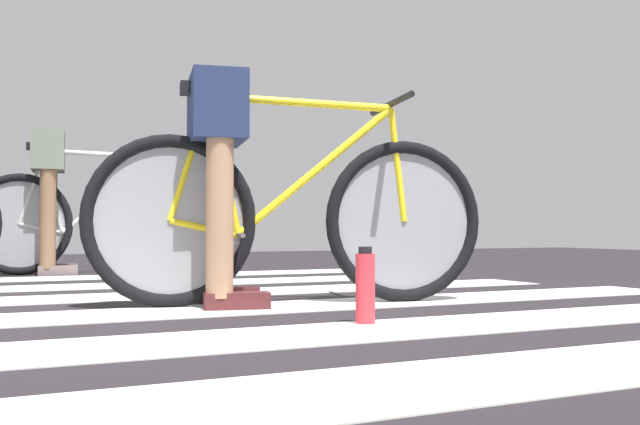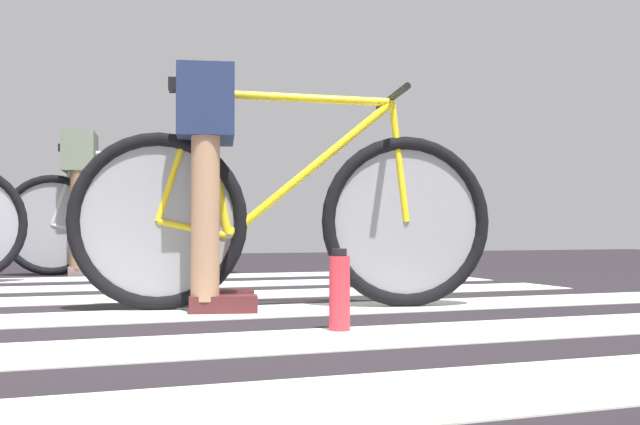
# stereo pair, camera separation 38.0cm
# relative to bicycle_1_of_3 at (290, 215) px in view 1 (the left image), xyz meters

# --- Properties ---
(ground) EXTENTS (18.00, 14.00, 0.02)m
(ground) POSITION_rel_bicycle_1_of_3_xyz_m (-0.72, 0.16, -0.40)
(ground) COLOR black
(crosswalk_markings) EXTENTS (5.46, 5.03, 0.00)m
(crosswalk_markings) POSITION_rel_bicycle_1_of_3_xyz_m (-0.76, -0.09, -0.38)
(crosswalk_markings) COLOR silver
(crosswalk_markings) RESTS_ON ground
(bicycle_1_of_3) EXTENTS (1.71, 0.57, 0.93)m
(bicycle_1_of_3) POSITION_rel_bicycle_1_of_3_xyz_m (0.00, 0.00, 0.00)
(bicycle_1_of_3) COLOR black
(bicycle_1_of_3) RESTS_ON ground
(cyclist_1_of_3) EXTENTS (0.38, 0.45, 0.96)m
(cyclist_1_of_3) POSITION_rel_bicycle_1_of_3_xyz_m (-0.30, 0.06, 0.24)
(cyclist_1_of_3) COLOR #A87A5B
(cyclist_1_of_3) RESTS_ON ground
(bicycle_3_of_3) EXTENTS (1.73, 0.52, 0.93)m
(bicycle_3_of_3) POSITION_rel_bicycle_1_of_3_xyz_m (-0.40, 2.62, 0.00)
(bicycle_3_of_3) COLOR black
(bicycle_3_of_3) RESTS_ON ground
(cyclist_3_of_3) EXTENTS (0.36, 0.44, 1.02)m
(cyclist_3_of_3) POSITION_rel_bicycle_1_of_3_xyz_m (-0.71, 2.66, 0.27)
(cyclist_3_of_3) COLOR brown
(cyclist_3_of_3) RESTS_ON ground
(water_bottle) EXTENTS (0.07, 0.07, 0.26)m
(water_bottle) POSITION_rel_bicycle_1_of_3_xyz_m (-0.03, -0.71, -0.26)
(water_bottle) COLOR red
(water_bottle) RESTS_ON ground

